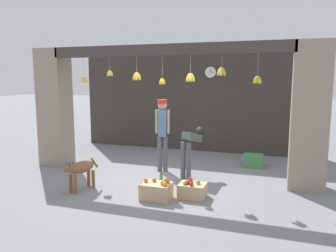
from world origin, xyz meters
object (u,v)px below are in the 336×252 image
shopkeeper (162,129)px  fruit_crate_apples (192,190)px  worker_stooping (191,145)px  wall_clock (211,72)px  fruit_crate_oranges (157,190)px  produce_box_green (253,161)px  water_bottle (161,180)px  dog (80,169)px

shopkeeper → fruit_crate_apples: 2.06m
worker_stooping → wall_clock: wall_clock is taller
wall_clock → fruit_crate_oranges: bearing=-91.9°
shopkeeper → worker_stooping: 0.86m
produce_box_green → water_bottle: 2.74m
fruit_crate_oranges → fruit_crate_apples: (0.62, 0.29, -0.02)m
worker_stooping → shopkeeper: bearing=176.6°
dog → shopkeeper: size_ratio=0.49×
shopkeeper → water_bottle: size_ratio=6.75×
produce_box_green → wall_clock: bearing=136.5°
fruit_crate_oranges → wall_clock: size_ratio=1.61×
dog → fruit_crate_oranges: bearing=110.0°
fruit_crate_oranges → water_bottle: (-0.18, 0.77, -0.04)m
shopkeeper → produce_box_green: shopkeeper is taller
shopkeeper → fruit_crate_oranges: size_ratio=3.14×
fruit_crate_oranges → wall_clock: (0.14, 4.22, 2.26)m
shopkeeper → wall_clock: wall_clock is taller
dog → wall_clock: bearing=175.5°
dog → fruit_crate_apples: (2.22, 0.36, -0.30)m
worker_stooping → produce_box_green: size_ratio=2.26×
produce_box_green → water_bottle: (-1.74, -2.12, -0.04)m
water_bottle → worker_stooping: bearing=59.7°
dog → water_bottle: bearing=138.0°
shopkeeper → worker_stooping: size_ratio=1.58×
fruit_crate_apples → wall_clock: size_ratio=1.45×
worker_stooping → water_bottle: (-0.45, -0.76, -0.62)m
dog → shopkeeper: (1.09, 1.83, 0.60)m
worker_stooping → fruit_crate_oranges: (-0.26, -1.53, -0.58)m
dog → fruit_crate_oranges: size_ratio=1.53×
water_bottle → wall_clock: bearing=84.6°
worker_stooping → produce_box_green: 1.96m
fruit_crate_apples → produce_box_green: bearing=70.1°
worker_stooping → fruit_crate_oranges: worker_stooping is taller
worker_stooping → fruit_crate_oranges: 1.66m
water_bottle → wall_clock: 4.16m
shopkeeper → produce_box_green: size_ratio=3.58×
fruit_crate_apples → produce_box_green: fruit_crate_apples is taller
fruit_crate_apples → water_bottle: fruit_crate_apples is taller
dog → shopkeeper: 2.22m
fruit_crate_oranges → produce_box_green: size_ratio=1.14×
fruit_crate_apples → water_bottle: size_ratio=1.94×
dog → shopkeeper: bearing=166.8°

